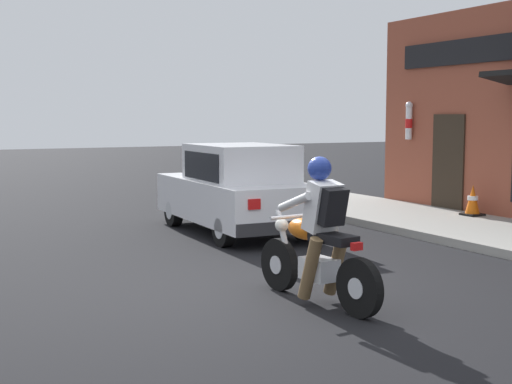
{
  "coord_description": "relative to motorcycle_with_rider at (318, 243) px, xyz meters",
  "views": [
    {
      "loc": [
        -3.98,
        -7.15,
        2.04
      ],
      "look_at": [
        0.92,
        1.97,
        0.95
      ],
      "focal_mm": 50.0,
      "sensor_mm": 36.0,
      "label": 1
    }
  ],
  "objects": [
    {
      "name": "sidewalk_curb",
      "position": [
        5.02,
        3.71,
        -0.61
      ],
      "size": [
        2.6,
        22.0,
        0.14
      ],
      "primitive_type": "cube",
      "color": "#9E9B93",
      "rests_on": "ground"
    },
    {
      "name": "car_hatchback",
      "position": [
        1.35,
        4.68,
        0.09
      ],
      "size": [
        1.8,
        3.85,
        1.57
      ],
      "color": "black",
      "rests_on": "ground"
    },
    {
      "name": "motorcycle_with_rider",
      "position": [
        0.0,
        0.0,
        0.0
      ],
      "size": [
        0.61,
        2.02,
        1.62
      ],
      "color": "black",
      "rests_on": "ground"
    },
    {
      "name": "ground_plane",
      "position": [
        -0.25,
        0.71,
        -0.68
      ],
      "size": [
        80.0,
        80.0,
        0.0
      ],
      "primitive_type": "plane",
      "color": "black"
    },
    {
      "name": "traffic_cone",
      "position": [
        5.96,
        3.65,
        -0.25
      ],
      "size": [
        0.36,
        0.36,
        0.6
      ],
      "color": "black",
      "rests_on": "sidewalk_curb"
    }
  ]
}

